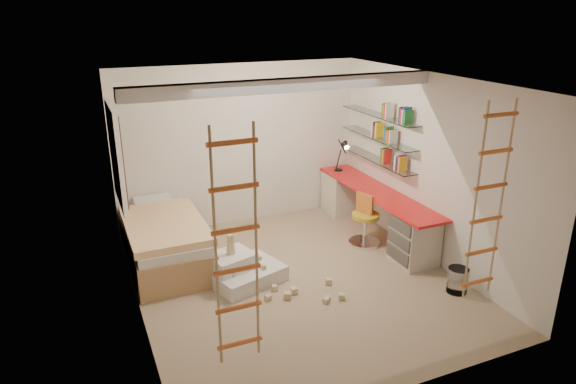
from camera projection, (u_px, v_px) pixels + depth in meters
name	position (u px, v px, depth m)	size (l,w,h in m)	color
floor	(297.00, 281.00, 6.77)	(4.50, 4.50, 0.00)	tan
ceiling_beam	(288.00, 85.00, 6.17)	(4.00, 0.18, 0.16)	white
window_frame	(116.00, 155.00, 6.80)	(0.06, 1.15, 1.35)	white
window_blind	(119.00, 155.00, 6.81)	(0.02, 1.00, 1.20)	#4C2D1E
rope_ladder_left	(236.00, 250.00, 4.24)	(0.41, 0.04, 2.13)	#E45A27
rope_ladder_right	(488.00, 203.00, 5.24)	(0.41, 0.04, 2.13)	#C55A21
waste_bin	(458.00, 280.00, 6.46)	(0.26, 0.26, 0.33)	white
desk	(375.00, 211.00, 8.01)	(0.56, 2.80, 0.75)	red
shelves	(378.00, 138.00, 7.93)	(0.25, 1.80, 0.71)	white
bed	(165.00, 241.00, 7.16)	(1.02, 2.00, 0.69)	#AD7F51
task_lamp	(344.00, 151.00, 8.57)	(0.14, 0.36, 0.57)	black
swivel_chair	(365.00, 226.00, 7.72)	(0.58, 0.58, 0.80)	gold
play_platform	(242.00, 270.00, 6.71)	(1.07, 0.94, 0.40)	silver
toy_blocks	(277.00, 276.00, 6.49)	(1.27, 1.09, 0.67)	#CCB284
books	(378.00, 129.00, 7.88)	(0.14, 0.64, 0.92)	yellow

